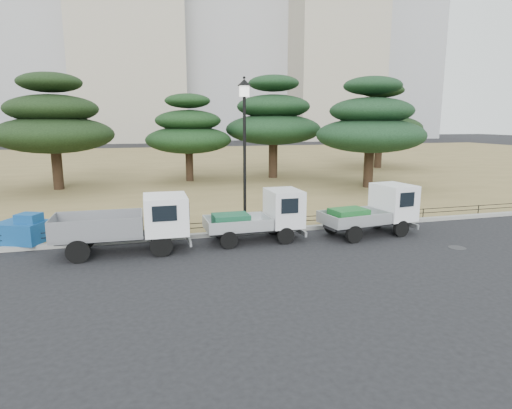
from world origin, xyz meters
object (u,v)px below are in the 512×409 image
object	(u,v)px
truck_kei_rear	(374,210)
tarp_pile	(22,231)
truck_large	(131,222)
street_lamp	(244,130)
truck_kei_front	(261,216)

from	to	relation	value
truck_kei_rear	tarp_pile	world-z (taller)	truck_kei_rear
truck_large	street_lamp	distance (m)	5.51
truck_large	truck_kei_front	bearing A→B (deg)	3.11
truck_large	truck_kei_front	xyz separation A→B (m)	(4.66, 0.18, -0.12)
truck_kei_rear	truck_large	bearing A→B (deg)	171.43
truck_large	street_lamp	bearing A→B (deg)	20.00
truck_kei_rear	truck_kei_front	bearing A→B (deg)	168.28
truck_kei_rear	tarp_pile	distance (m)	13.07
tarp_pile	truck_large	bearing A→B (deg)	-24.70
truck_large	street_lamp	xyz separation A→B (m)	(4.36, 1.50, 3.02)
truck_large	truck_kei_front	world-z (taller)	truck_large
truck_kei_rear	street_lamp	xyz separation A→B (m)	(-4.82, 1.65, 3.11)
street_lamp	tarp_pile	world-z (taller)	street_lamp
truck_large	tarp_pile	bearing A→B (deg)	156.26
truck_kei_front	truck_kei_rear	size ratio (longest dim) A/B	0.92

